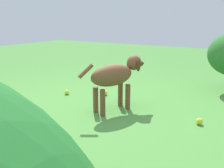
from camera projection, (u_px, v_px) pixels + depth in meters
name	position (u px, v px, depth m)	size (l,w,h in m)	color
ground	(88.00, 113.00, 2.73)	(14.00, 14.00, 0.00)	#478438
dog	(116.00, 76.00, 2.74)	(0.42, 0.85, 0.61)	brown
tennis_ball_0	(67.00, 92.00, 3.40)	(0.07, 0.07, 0.07)	#D0E135
tennis_ball_1	(199.00, 121.00, 2.43)	(0.07, 0.07, 0.07)	yellow
tennis_ball_2	(105.00, 93.00, 3.36)	(0.07, 0.07, 0.07)	yellow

